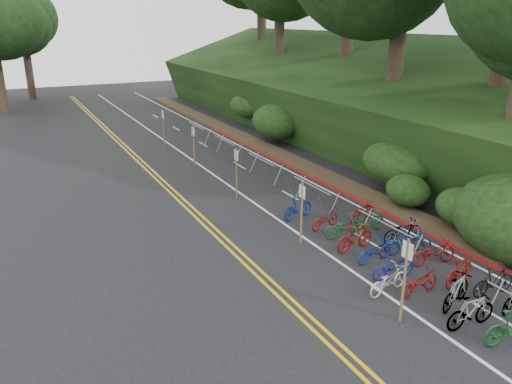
{
  "coord_description": "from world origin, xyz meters",
  "views": [
    {
      "loc": [
        -9.09,
        -10.17,
        8.41
      ],
      "look_at": [
        0.12,
        7.94,
        1.3
      ],
      "focal_mm": 35.0,
      "sensor_mm": 36.0,
      "label": 1
    }
  ],
  "objects": [
    {
      "name": "ground",
      "position": [
        0.0,
        0.0,
        0.0
      ],
      "size": [
        120.0,
        120.0,
        0.0
      ],
      "primitive_type": "plane",
      "color": "black",
      "rests_on": "ground"
    },
    {
      "name": "road_markings",
      "position": [
        0.63,
        10.1,
        0.0
      ],
      "size": [
        7.47,
        80.0,
        0.01
      ],
      "color": "gold",
      "rests_on": "ground"
    },
    {
      "name": "red_curb",
      "position": [
        5.7,
        12.0,
        0.05
      ],
      "size": [
        0.25,
        28.0,
        0.1
      ],
      "primitive_type": "cube",
      "color": "maroon",
      "rests_on": "ground"
    },
    {
      "name": "embankment",
      "position": [
        12.96,
        19.04,
        2.57
      ],
      "size": [
        14.3,
        48.14,
        9.11
      ],
      "color": "black",
      "rests_on": "ground"
    },
    {
      "name": "bike_racks_rest",
      "position": [
        3.0,
        13.0,
        0.85
      ],
      "size": [
        1.14,
        23.0,
        1.17
      ],
      "color": "gray",
      "rests_on": "ground"
    },
    {
      "name": "signpost_near",
      "position": [
        0.39,
        -0.87,
        1.49
      ],
      "size": [
        0.08,
        0.4,
        2.62
      ],
      "color": "brown",
      "rests_on": "ground"
    },
    {
      "name": "signposts_rest",
      "position": [
        0.6,
        14.0,
        1.43
      ],
      "size": [
        0.08,
        18.4,
        2.5
      ],
      "color": "brown",
      "rests_on": "ground"
    },
    {
      "name": "bike_front",
      "position": [
        1.12,
        0.53,
        0.45
      ],
      "size": [
        0.88,
        1.79,
        0.9
      ],
      "primitive_type": "imported",
      "rotation": [
        0.0,
        0.0,
        1.74
      ],
      "color": "beige",
      "rests_on": "ground"
    },
    {
      "name": "bike_valet",
      "position": [
        2.99,
        1.58,
        0.49
      ],
      "size": [
        3.35,
        12.16,
        1.09
      ],
      "color": "#144C1E",
      "rests_on": "ground"
    }
  ]
}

